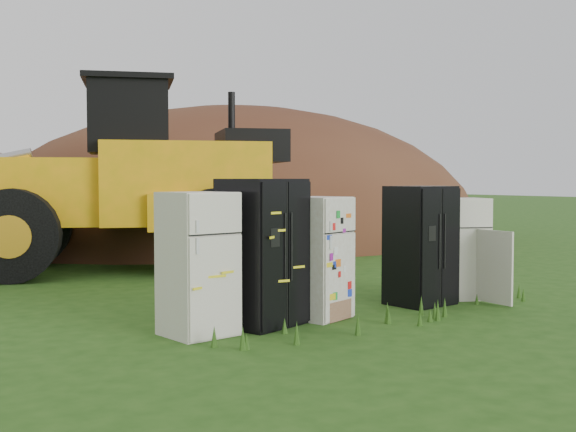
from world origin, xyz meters
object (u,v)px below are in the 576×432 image
at_px(fridge_open_door, 461,248).
at_px(wheel_loader, 79,175).
at_px(fridge_black_side, 262,252).
at_px(fridge_sticker, 318,258).
at_px(fridge_leftmost, 198,264).
at_px(fridge_black_right, 420,245).

height_order(fridge_open_door, wheel_loader, wheel_loader).
xyz_separation_m(fridge_black_side, wheel_loader, (-0.17, 6.63, 1.03)).
bearing_deg(fridge_sticker, fridge_leftmost, 162.80).
xyz_separation_m(fridge_leftmost, fridge_open_door, (4.70, 0.03, -0.07)).
height_order(fridge_leftmost, fridge_black_right, fridge_black_right).
xyz_separation_m(fridge_black_side, fridge_sticker, (0.88, -0.03, -0.12)).
height_order(fridge_black_side, fridge_sticker, fridge_black_side).
height_order(fridge_leftmost, fridge_black_side, fridge_black_side).
relative_size(fridge_sticker, fridge_black_right, 0.92).
xyz_separation_m(fridge_black_side, fridge_black_right, (2.80, -0.05, -0.06)).
bearing_deg(fridge_open_door, fridge_black_side, -157.15).
distance_m(fridge_leftmost, fridge_sticker, 1.84).
distance_m(fridge_leftmost, fridge_black_side, 0.96).
height_order(fridge_black_side, fridge_open_door, fridge_black_side).
relative_size(fridge_black_right, fridge_open_door, 1.12).
bearing_deg(fridge_leftmost, fridge_open_door, -5.56).
relative_size(fridge_leftmost, wheel_loader, 0.21).
distance_m(fridge_black_side, fridge_sticker, 0.89).
xyz_separation_m(fridge_sticker, fridge_black_right, (1.92, -0.02, 0.07)).
relative_size(fridge_sticker, fridge_open_door, 1.04).
bearing_deg(fridge_black_side, fridge_black_right, -17.60).
bearing_deg(wheel_loader, fridge_open_door, -37.17).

